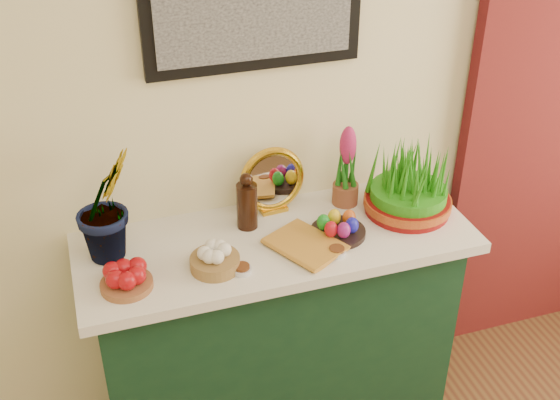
{
  "coord_description": "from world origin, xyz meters",
  "views": [
    {
      "loc": [
        -0.66,
        0.07,
        2.3
      ],
      "look_at": [
        -0.04,
        1.95,
        1.07
      ],
      "focal_mm": 45.0,
      "sensor_mm": 36.0,
      "label": 1
    }
  ],
  "objects_px": {
    "wheatgrass_sabzeh": "(409,184)",
    "sideboard": "(276,335)",
    "mirror": "(272,181)",
    "hyacinth_green": "(104,188)",
    "book": "(286,256)"
  },
  "relations": [
    {
      "from": "book",
      "to": "hyacinth_green",
      "type": "bearing_deg",
      "value": 130.81
    },
    {
      "from": "mirror",
      "to": "hyacinth_green",
      "type": "bearing_deg",
      "value": -170.32
    },
    {
      "from": "sideboard",
      "to": "mirror",
      "type": "height_order",
      "value": "mirror"
    },
    {
      "from": "mirror",
      "to": "wheatgrass_sabzeh",
      "type": "distance_m",
      "value": 0.5
    },
    {
      "from": "mirror",
      "to": "sideboard",
      "type": "bearing_deg",
      "value": -104.0
    },
    {
      "from": "hyacinth_green",
      "to": "sideboard",
      "type": "bearing_deg",
      "value": -39.66
    },
    {
      "from": "hyacinth_green",
      "to": "wheatgrass_sabzeh",
      "type": "distance_m",
      "value": 1.08
    },
    {
      "from": "sideboard",
      "to": "mirror",
      "type": "distance_m",
      "value": 0.61
    },
    {
      "from": "book",
      "to": "wheatgrass_sabzeh",
      "type": "bearing_deg",
      "value": -11.29
    },
    {
      "from": "sideboard",
      "to": "wheatgrass_sabzeh",
      "type": "relative_size",
      "value": 4.01
    },
    {
      "from": "mirror",
      "to": "wheatgrass_sabzeh",
      "type": "bearing_deg",
      "value": -19.59
    },
    {
      "from": "sideboard",
      "to": "mirror",
      "type": "bearing_deg",
      "value": 76.0
    },
    {
      "from": "wheatgrass_sabzeh",
      "to": "sideboard",
      "type": "bearing_deg",
      "value": -179.16
    },
    {
      "from": "sideboard",
      "to": "book",
      "type": "height_order",
      "value": "book"
    },
    {
      "from": "hyacinth_green",
      "to": "wheatgrass_sabzeh",
      "type": "xyz_separation_m",
      "value": [
        1.07,
        -0.07,
        -0.14
      ]
    }
  ]
}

